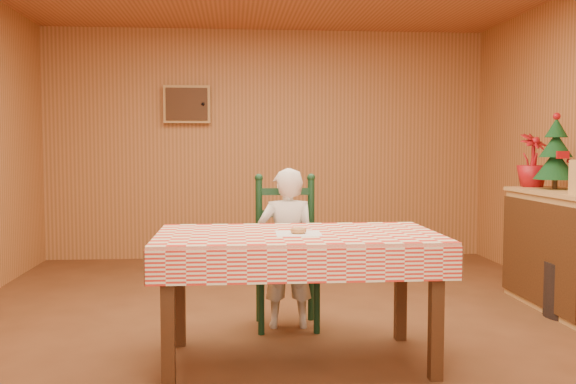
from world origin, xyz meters
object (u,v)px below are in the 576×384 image
Objects in this scene: shelf_unit at (568,250)px; storage_bin at (573,290)px; ladder_chair at (286,255)px; christmas_tree at (556,155)px; seated_child at (287,248)px; dining_table at (298,247)px.

shelf_unit is 3.01× the size of storage_bin.
christmas_tree is (2.24, 0.50, 0.71)m from ladder_chair.
christmas_tree is (2.24, 0.55, 0.65)m from seated_child.
shelf_unit is at bearing 71.45° from storage_bin.
dining_table is 2.63m from christmas_tree.
ladder_chair is 0.08m from seated_child.
seated_child is 0.91× the size of shelf_unit.
seated_child is (0.00, -0.06, 0.06)m from ladder_chair.
ladder_chair is at bearing -173.66° from shelf_unit.
storage_bin is (2.15, 0.03, -0.30)m from ladder_chair.
seated_child is at bearing -177.82° from storage_bin.
storage_bin is (-0.08, -0.47, -1.00)m from christmas_tree.
christmas_tree reaches higher than dining_table.
seated_child is at bearing -90.00° from ladder_chair.
seated_child reaches higher than shelf_unit.
seated_child is 2.25m from shelf_unit.
christmas_tree is at bearing 80.00° from storage_bin.
shelf_unit is 0.35m from storage_bin.
dining_table is at bearing -150.12° from christmas_tree.
seated_child is (0.00, 0.73, -0.13)m from dining_table.
shelf_unit is at bearing 24.92° from dining_table.
dining_table is 0.81m from ladder_chair.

